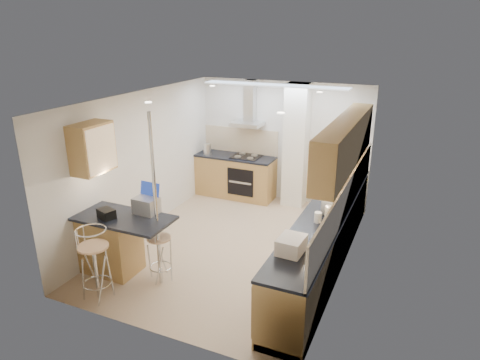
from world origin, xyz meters
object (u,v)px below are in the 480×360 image
at_px(bar_stool_end, 160,252).
at_px(bread_bin, 291,245).
at_px(microwave, 335,203).
at_px(bar_stool_near, 95,264).
at_px(laptop, 146,205).

distance_m(bar_stool_end, bread_bin, 2.06).
distance_m(microwave, bar_stool_near, 3.49).
distance_m(microwave, laptop, 2.77).
bearing_deg(bread_bin, bar_stool_end, -178.65).
xyz_separation_m(laptop, bar_stool_end, (0.30, -0.16, -0.61)).
bearing_deg(bar_stool_end, laptop, 77.54).
xyz_separation_m(bar_stool_end, bread_bin, (1.97, -0.06, 0.57)).
bearing_deg(bar_stool_end, bar_stool_near, 161.17).
distance_m(microwave, bread_bin, 1.46).
relative_size(laptop, bar_stool_end, 0.39).
xyz_separation_m(laptop, bar_stool_near, (-0.23, -0.90, -0.54)).
relative_size(microwave, bar_stool_near, 0.46).
height_order(bar_stool_near, bar_stool_end, bar_stool_near).
bearing_deg(laptop, bar_stool_end, -25.85).
height_order(bar_stool_end, bread_bin, bread_bin).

